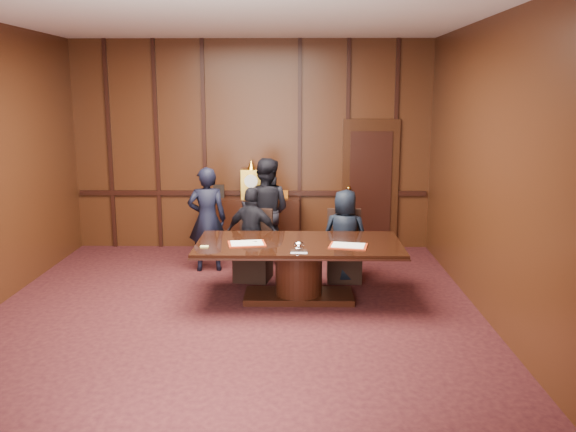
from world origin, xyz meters
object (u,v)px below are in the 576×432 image
object	(u,v)px
signatory_left	(253,235)
witness_left	(207,219)
conference_table	(299,261)
signatory_right	(345,236)
sideboard	(252,222)
witness_right	(265,211)

from	to	relation	value
signatory_left	witness_left	xyz separation A→B (m)	(-0.71, 0.51, 0.11)
conference_table	signatory_right	size ratio (longest dim) A/B	1.99
sideboard	signatory_left	world-z (taller)	sideboard
conference_table	witness_left	world-z (taller)	witness_left
signatory_left	conference_table	bearing A→B (deg)	148.21
sideboard	conference_table	world-z (taller)	sideboard
signatory_right	witness_right	distance (m)	1.50
signatory_left	signatory_right	bearing A→B (deg)	-160.88
conference_table	witness_right	size ratio (longest dim) A/B	1.58
sideboard	witness_left	world-z (taller)	witness_left
witness_left	conference_table	bearing A→B (deg)	128.29
signatory_right	witness_left	xyz separation A→B (m)	(-2.01, 0.51, 0.12)
sideboard	conference_table	distance (m)	2.62
conference_table	signatory_left	world-z (taller)	signatory_left
sideboard	signatory_right	size ratio (longest dim) A/B	1.22
sideboard	signatory_left	distance (m)	1.72
signatory_left	witness_right	distance (m)	0.95
signatory_left	witness_left	world-z (taller)	witness_left
signatory_left	signatory_right	xyz separation A→B (m)	(1.30, 0.00, -0.01)
conference_table	signatory_left	size ratio (longest dim) A/B	1.95
conference_table	signatory_right	world-z (taller)	signatory_right
witness_right	witness_left	bearing A→B (deg)	40.01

